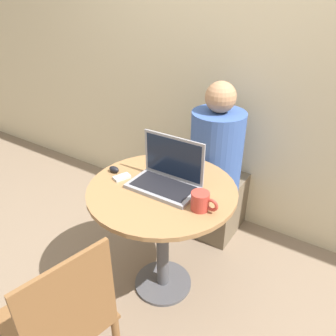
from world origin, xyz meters
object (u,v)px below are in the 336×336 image
object	(u,v)px
laptop	(167,176)
person_seated	(218,176)
cell_phone	(122,177)
chair_empty	(63,323)

from	to	relation	value
laptop	person_seated	world-z (taller)	person_seated
cell_phone	person_seated	distance (m)	0.81
cell_phone	laptop	bearing A→B (deg)	16.58
person_seated	laptop	bearing A→B (deg)	-91.55
laptop	cell_phone	bearing A→B (deg)	-163.42
laptop	cell_phone	distance (m)	0.27
laptop	person_seated	bearing A→B (deg)	88.45
chair_empty	person_seated	bearing A→B (deg)	88.76
chair_empty	person_seated	xyz separation A→B (m)	(0.03, 1.41, 0.03)
person_seated	cell_phone	bearing A→B (deg)	-110.79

